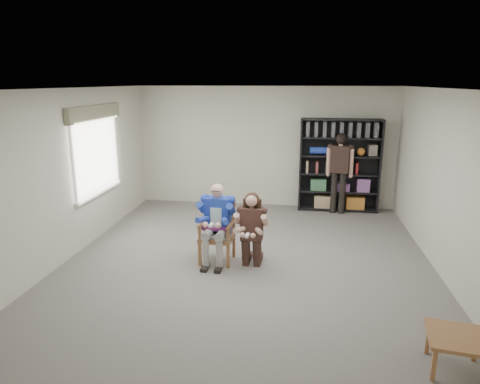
% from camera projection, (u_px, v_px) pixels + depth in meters
% --- Properties ---
extents(room_shell, '(6.00, 7.00, 2.80)m').
position_uv_depth(room_shell, '(247.00, 180.00, 6.68)').
color(room_shell, beige).
rests_on(room_shell, ground).
extents(floor, '(6.00, 7.00, 0.01)m').
position_uv_depth(floor, '(247.00, 263.00, 7.04)').
color(floor, slate).
rests_on(floor, ground).
extents(window_left, '(0.16, 2.00, 1.75)m').
position_uv_depth(window_left, '(97.00, 152.00, 7.98)').
color(window_left, silver).
rests_on(window_left, room_shell).
extents(armchair, '(0.62, 0.60, 1.02)m').
position_uv_depth(armchair, '(217.00, 232.00, 6.99)').
color(armchair, olive).
rests_on(armchair, floor).
extents(seated_man, '(0.61, 0.83, 1.33)m').
position_uv_depth(seated_man, '(217.00, 223.00, 6.95)').
color(seated_man, '#1F469B').
rests_on(seated_man, floor).
extents(kneeling_woman, '(0.55, 0.84, 1.21)m').
position_uv_depth(kneeling_woman, '(251.00, 231.00, 6.77)').
color(kneeling_woman, '#311D19').
rests_on(kneeling_woman, floor).
extents(bookshelf, '(1.80, 0.38, 2.10)m').
position_uv_depth(bookshelf, '(339.00, 165.00, 9.69)').
color(bookshelf, black).
rests_on(bookshelf, floor).
extents(standing_man, '(0.60, 0.39, 1.80)m').
position_uv_depth(standing_man, '(339.00, 174.00, 9.50)').
color(standing_man, black).
rests_on(standing_man, floor).
extents(side_table, '(0.66, 0.66, 0.40)m').
position_uv_depth(side_table, '(456.00, 353.00, 4.38)').
color(side_table, olive).
rests_on(side_table, floor).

